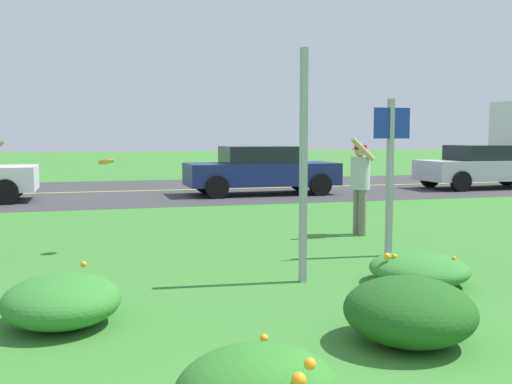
% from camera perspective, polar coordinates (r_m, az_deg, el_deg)
% --- Properties ---
extents(ground_plane, '(120.00, 120.00, 0.00)m').
position_cam_1_polar(ground_plane, '(10.70, -5.54, -4.14)').
color(ground_plane, '#387A2D').
extents(highway_strip, '(120.00, 9.39, 0.01)m').
position_cam_1_polar(highway_strip, '(19.65, -10.21, 0.12)').
color(highway_strip, '#38383A').
rests_on(highway_strip, ground).
extents(highway_center_stripe, '(120.00, 0.16, 0.00)m').
position_cam_1_polar(highway_center_stripe, '(19.65, -10.21, 0.13)').
color(highway_center_stripe, yellow).
rests_on(highway_center_stripe, ground).
extents(daylily_clump_front_right, '(1.11, 1.14, 0.56)m').
position_cam_1_polar(daylily_clump_front_right, '(5.35, 14.29, -10.83)').
color(daylily_clump_front_right, '#1E5619').
rests_on(daylily_clump_front_right, ground).
extents(daylily_clump_mid_right, '(1.09, 1.19, 0.51)m').
position_cam_1_polar(daylily_clump_mid_right, '(5.96, -17.87, -9.73)').
color(daylily_clump_mid_right, '#337F2D').
rests_on(daylily_clump_mid_right, ground).
extents(daylily_clump_mid_center, '(1.15, 1.22, 0.40)m').
position_cam_1_polar(daylily_clump_mid_center, '(7.45, 15.14, -7.03)').
color(daylily_clump_mid_center, '#337F2D').
rests_on(daylily_clump_mid_center, ground).
extents(sign_post_near_path, '(0.07, 0.10, 2.78)m').
position_cam_1_polar(sign_post_near_path, '(7.18, 4.50, 2.41)').
color(sign_post_near_path, '#93969B').
rests_on(sign_post_near_path, ground).
extents(sign_post_by_roadside, '(0.56, 0.10, 2.29)m').
position_cam_1_polar(sign_post_by_roadside, '(8.94, 12.58, 2.88)').
color(sign_post_by_roadside, '#93969B').
rests_on(sign_post_by_roadside, ground).
extents(person_catcher_red_cap_gray_shirt, '(0.48, 0.52, 1.74)m').
position_cam_1_polar(person_catcher_red_cap_gray_shirt, '(10.79, 9.79, 1.11)').
color(person_catcher_red_cap_gray_shirt, '#B2B2B7').
rests_on(person_catcher_red_cap_gray_shirt, ground).
extents(frisbee_orange, '(0.25, 0.24, 0.12)m').
position_cam_1_polar(frisbee_orange, '(9.32, -13.97, 2.79)').
color(frisbee_orange, orange).
extents(car_navy_center_right, '(4.50, 2.00, 1.45)m').
position_cam_1_polar(car_navy_center_right, '(18.11, 0.43, 2.10)').
color(car_navy_center_right, navy).
rests_on(car_navy_center_right, ground).
extents(car_silver_rightmost, '(4.50, 2.00, 1.45)m').
position_cam_1_polar(car_silver_rightmost, '(21.64, 20.83, 2.28)').
color(car_silver_rightmost, '#B7BABF').
rests_on(car_silver_rightmost, ground).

